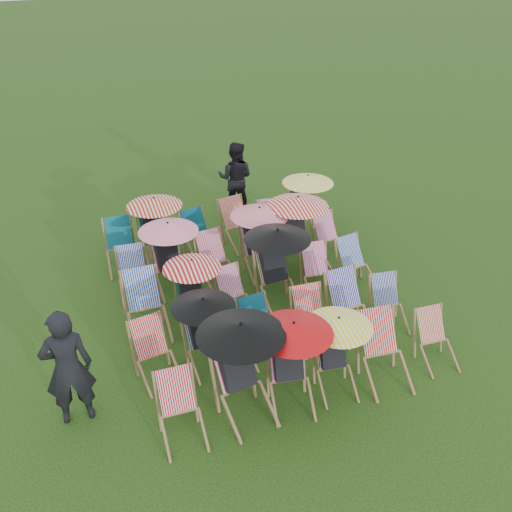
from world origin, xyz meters
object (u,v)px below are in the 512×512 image
object	(u,v)px
person_left	(68,368)
person_rear	(236,178)
deckchair_5	(437,340)
deckchair_29	(307,204)
deckchair_0	(181,412)

from	to	relation	value
person_left	person_rear	distance (m)	6.89
deckchair_5	person_left	world-z (taller)	person_left
deckchair_29	person_left	xyz separation A→B (m)	(-5.39, -3.85, 0.22)
deckchair_29	person_left	size ratio (longest dim) A/B	0.72
person_rear	deckchair_5	bearing A→B (deg)	132.37
deckchair_5	person_rear	bearing A→B (deg)	103.87
deckchair_5	person_rear	distance (m)	6.33
deckchair_0	deckchair_29	size ratio (longest dim) A/B	0.67
deckchair_5	deckchair_29	size ratio (longest dim) A/B	0.62
deckchair_0	deckchair_5	size ratio (longest dim) A/B	1.08
deckchair_0	person_left	xyz separation A→B (m)	(-1.29, 0.85, 0.48)
deckchair_29	person_left	distance (m)	6.63
deckchair_0	person_rear	size ratio (longest dim) A/B	0.51
deckchair_5	person_rear	xyz separation A→B (m)	(-1.14, 6.21, 0.46)
deckchair_0	deckchair_29	world-z (taller)	deckchair_29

